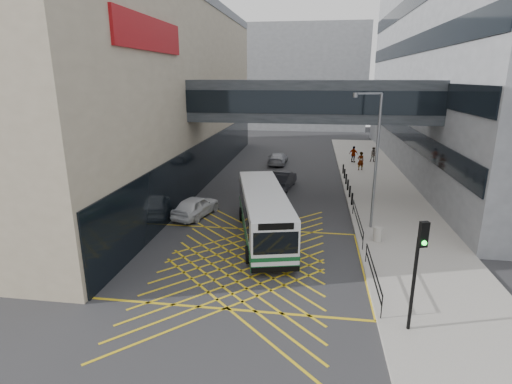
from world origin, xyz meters
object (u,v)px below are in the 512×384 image
at_px(pedestrian_b, 374,155).
at_px(pedestrian_c, 354,154).
at_px(street_lamp, 374,154).
at_px(bus, 264,212).
at_px(car_dark, 282,180).
at_px(car_silver, 278,158).
at_px(pedestrian_a, 361,161).
at_px(litter_bin, 378,234).
at_px(traffic_light, 418,261).
at_px(car_white, 196,206).

height_order(pedestrian_b, pedestrian_c, pedestrian_c).
bearing_deg(street_lamp, bus, 177.15).
relative_size(car_dark, car_silver, 1.10).
xyz_separation_m(pedestrian_a, pedestrian_c, (-0.35, 3.78, -0.04)).
bearing_deg(car_silver, bus, 95.29).
xyz_separation_m(litter_bin, pedestrian_b, (2.78, 22.71, 0.38)).
relative_size(car_dark, litter_bin, 5.77).
bearing_deg(traffic_light, car_silver, 88.29).
bearing_deg(pedestrian_b, car_silver, -167.57).
xyz_separation_m(bus, pedestrian_c, (7.15, 22.08, -0.49)).
height_order(car_silver, pedestrian_b, pedestrian_b).
height_order(car_dark, car_silver, car_dark).
distance_m(car_silver, pedestrian_a, 8.85).
bearing_deg(bus, car_white, 136.30).
bearing_deg(litter_bin, bus, 179.13).
xyz_separation_m(traffic_light, pedestrian_c, (0.59, 30.68, -1.94)).
distance_m(street_lamp, pedestrian_c, 20.40).
relative_size(bus, street_lamp, 1.28).
bearing_deg(car_white, bus, 164.76).
distance_m(traffic_light, litter_bin, 8.83).
height_order(bus, car_dark, bus).
bearing_deg(car_dark, pedestrian_a, -125.92).
bearing_deg(car_dark, car_white, 65.54).
distance_m(bus, litter_bin, 6.65).
bearing_deg(car_silver, litter_bin, 112.56).
bearing_deg(car_white, street_lamp, -169.43).
distance_m(bus, car_silver, 20.73).
bearing_deg(bus, pedestrian_b, 54.08).
distance_m(car_white, car_dark, 9.59).
distance_m(car_silver, pedestrian_b, 10.55).
distance_m(pedestrian_b, pedestrian_c, 2.27).
height_order(traffic_light, pedestrian_c, traffic_light).
xyz_separation_m(street_lamp, pedestrian_c, (0.82, 20.03, -3.78)).
xyz_separation_m(car_silver, litter_bin, (7.59, -20.79, -0.11)).
relative_size(bus, car_white, 2.29).
distance_m(litter_bin, pedestrian_c, 22.20).
xyz_separation_m(car_dark, pedestrian_c, (6.93, 11.13, 0.29)).
height_order(car_silver, pedestrian_c, pedestrian_c).
height_order(car_silver, litter_bin, car_silver).
bearing_deg(bus, pedestrian_c, 58.63).
bearing_deg(pedestrian_b, street_lamp, -96.45).
distance_m(litter_bin, pedestrian_a, 18.43).
bearing_deg(street_lamp, car_dark, 103.65).
bearing_deg(litter_bin, car_silver, 110.05).
relative_size(car_white, car_dark, 0.94).
relative_size(car_white, pedestrian_c, 2.58).
bearing_deg(car_silver, street_lamp, 114.00).
height_order(car_dark, pedestrian_a, pedestrian_a).
bearing_deg(bus, car_dark, 75.41).
xyz_separation_m(car_silver, street_lamp, (7.34, -18.63, 4.14)).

